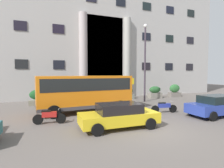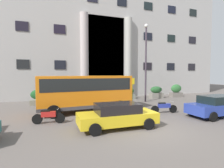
{
  "view_description": "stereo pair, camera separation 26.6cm",
  "coord_description": "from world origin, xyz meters",
  "px_view_note": "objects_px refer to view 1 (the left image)",
  "views": [
    {
      "loc": [
        -5.34,
        -8.01,
        3.0
      ],
      "look_at": [
        -0.17,
        5.56,
        2.15
      ],
      "focal_mm": 28.26,
      "sensor_mm": 36.0,
      "label": 1
    },
    {
      "loc": [
        -5.09,
        -8.1,
        3.0
      ],
      "look_at": [
        -0.17,
        5.56,
        2.15
      ],
      "focal_mm": 28.26,
      "sensor_mm": 36.0,
      "label": 2
    }
  ],
  "objects_px": {
    "hedge_planter_entrance_right": "(126,93)",
    "bus_stop_sign": "(132,88)",
    "orange_minibus": "(85,91)",
    "motorcycle_near_kerb": "(49,116)",
    "hedge_planter_far_west": "(99,95)",
    "hedge_planter_entrance_left": "(175,91)",
    "lamppost_plaza_centre": "(145,57)",
    "hedge_planter_west": "(155,92)",
    "hedge_planter_far_east": "(40,97)",
    "parked_compact_extra": "(119,115)",
    "motorcycle_far_end": "(164,107)",
    "parked_estate_mid": "(217,105)"
  },
  "relations": [
    {
      "from": "hedge_planter_entrance_left",
      "to": "motorcycle_near_kerb",
      "type": "xyz_separation_m",
      "value": [
        -15.52,
        -7.36,
        -0.33
      ]
    },
    {
      "from": "hedge_planter_entrance_left",
      "to": "parked_compact_extra",
      "type": "distance_m",
      "value": 15.23
    },
    {
      "from": "bus_stop_sign",
      "to": "hedge_planter_entrance_left",
      "type": "bearing_deg",
      "value": 21.6
    },
    {
      "from": "orange_minibus",
      "to": "hedge_planter_west",
      "type": "xyz_separation_m",
      "value": [
        9.66,
        4.7,
        -0.98
      ]
    },
    {
      "from": "parked_estate_mid",
      "to": "hedge_planter_far_west",
      "type": "bearing_deg",
      "value": 119.98
    },
    {
      "from": "lamppost_plaza_centre",
      "to": "orange_minibus",
      "type": "bearing_deg",
      "value": -158.11
    },
    {
      "from": "lamppost_plaza_centre",
      "to": "hedge_planter_entrance_right",
      "type": "bearing_deg",
      "value": 111.71
    },
    {
      "from": "orange_minibus",
      "to": "hedge_planter_far_east",
      "type": "relative_size",
      "value": 3.71
    },
    {
      "from": "hedge_planter_west",
      "to": "orange_minibus",
      "type": "bearing_deg",
      "value": -154.04
    },
    {
      "from": "bus_stop_sign",
      "to": "motorcycle_near_kerb",
      "type": "height_order",
      "value": "bus_stop_sign"
    },
    {
      "from": "parked_estate_mid",
      "to": "motorcycle_far_end",
      "type": "xyz_separation_m",
      "value": [
        -2.95,
        2.13,
        -0.29
      ]
    },
    {
      "from": "orange_minibus",
      "to": "hedge_planter_entrance_right",
      "type": "relative_size",
      "value": 4.11
    },
    {
      "from": "orange_minibus",
      "to": "hedge_planter_entrance_right",
      "type": "height_order",
      "value": "orange_minibus"
    },
    {
      "from": "hedge_planter_entrance_right",
      "to": "lamppost_plaza_centre",
      "type": "relative_size",
      "value": 0.22
    },
    {
      "from": "parked_compact_extra",
      "to": "lamppost_plaza_centre",
      "type": "height_order",
      "value": "lamppost_plaza_centre"
    },
    {
      "from": "hedge_planter_west",
      "to": "hedge_planter_far_east",
      "type": "height_order",
      "value": "hedge_planter_far_east"
    },
    {
      "from": "parked_estate_mid",
      "to": "motorcycle_far_end",
      "type": "height_order",
      "value": "parked_estate_mid"
    },
    {
      "from": "parked_compact_extra",
      "to": "motorcycle_far_end",
      "type": "relative_size",
      "value": 2.11
    },
    {
      "from": "hedge_planter_entrance_left",
      "to": "lamppost_plaza_centre",
      "type": "xyz_separation_m",
      "value": [
        -5.7,
        -2.01,
        3.96
      ]
    },
    {
      "from": "hedge_planter_far_west",
      "to": "hedge_planter_entrance_left",
      "type": "bearing_deg",
      "value": -1.27
    },
    {
      "from": "hedge_planter_far_east",
      "to": "motorcycle_far_end",
      "type": "height_order",
      "value": "hedge_planter_far_east"
    },
    {
      "from": "parked_estate_mid",
      "to": "motorcycle_near_kerb",
      "type": "xyz_separation_m",
      "value": [
        -11.2,
        2.12,
        -0.3
      ]
    },
    {
      "from": "hedge_planter_west",
      "to": "lamppost_plaza_centre",
      "type": "distance_m",
      "value": 5.16
    },
    {
      "from": "hedge_planter_far_west",
      "to": "motorcycle_near_kerb",
      "type": "distance_m",
      "value": 9.29
    },
    {
      "from": "orange_minibus",
      "to": "lamppost_plaza_centre",
      "type": "height_order",
      "value": "lamppost_plaza_centre"
    },
    {
      "from": "hedge_planter_far_west",
      "to": "bus_stop_sign",
      "type": "bearing_deg",
      "value": -54.83
    },
    {
      "from": "bus_stop_sign",
      "to": "hedge_planter_far_west",
      "type": "xyz_separation_m",
      "value": [
        -2.34,
        3.32,
        -1.0
      ]
    },
    {
      "from": "hedge_planter_entrance_left",
      "to": "hedge_planter_far_east",
      "type": "distance_m",
      "value": 16.18
    },
    {
      "from": "lamppost_plaza_centre",
      "to": "bus_stop_sign",
      "type": "bearing_deg",
      "value": -152.83
    },
    {
      "from": "hedge_planter_far_east",
      "to": "hedge_planter_far_west",
      "type": "bearing_deg",
      "value": 4.46
    },
    {
      "from": "hedge_planter_entrance_right",
      "to": "parked_compact_extra",
      "type": "bearing_deg",
      "value": -117.56
    },
    {
      "from": "hedge_planter_entrance_right",
      "to": "bus_stop_sign",
      "type": "bearing_deg",
      "value": -107.47
    },
    {
      "from": "hedge_planter_entrance_left",
      "to": "hedge_planter_far_east",
      "type": "relative_size",
      "value": 0.83
    },
    {
      "from": "orange_minibus",
      "to": "hedge_planter_far_east",
      "type": "distance_m",
      "value": 5.81
    },
    {
      "from": "hedge_planter_west",
      "to": "motorcycle_near_kerb",
      "type": "relative_size",
      "value": 0.86
    },
    {
      "from": "hedge_planter_far_west",
      "to": "orange_minibus",
      "type": "bearing_deg",
      "value": -117.22
    },
    {
      "from": "motorcycle_far_end",
      "to": "motorcycle_near_kerb",
      "type": "bearing_deg",
      "value": -170.61
    },
    {
      "from": "hedge_planter_entrance_left",
      "to": "motorcycle_far_end",
      "type": "bearing_deg",
      "value": -134.72
    },
    {
      "from": "hedge_planter_far_east",
      "to": "parked_estate_mid",
      "type": "height_order",
      "value": "hedge_planter_far_east"
    },
    {
      "from": "orange_minibus",
      "to": "hedge_planter_entrance_left",
      "type": "xyz_separation_m",
      "value": [
        12.76,
        4.85,
        -0.9
      ]
    },
    {
      "from": "hedge_planter_entrance_left",
      "to": "motorcycle_near_kerb",
      "type": "height_order",
      "value": "hedge_planter_entrance_left"
    },
    {
      "from": "orange_minibus",
      "to": "motorcycle_near_kerb",
      "type": "height_order",
      "value": "orange_minibus"
    },
    {
      "from": "orange_minibus",
      "to": "parked_compact_extra",
      "type": "distance_m",
      "value": 4.83
    },
    {
      "from": "hedge_planter_entrance_right",
      "to": "lamppost_plaza_centre",
      "type": "xyz_separation_m",
      "value": [
        0.99,
        -2.49,
        4.07
      ]
    },
    {
      "from": "parked_estate_mid",
      "to": "lamppost_plaza_centre",
      "type": "distance_m",
      "value": 8.58
    },
    {
      "from": "parked_compact_extra",
      "to": "motorcycle_far_end",
      "type": "height_order",
      "value": "parked_compact_extra"
    },
    {
      "from": "orange_minibus",
      "to": "parked_estate_mid",
      "type": "relative_size",
      "value": 1.63
    },
    {
      "from": "hedge_planter_far_east",
      "to": "motorcycle_far_end",
      "type": "bearing_deg",
      "value": -38.59
    },
    {
      "from": "hedge_planter_entrance_left",
      "to": "hedge_planter_far_west",
      "type": "bearing_deg",
      "value": 178.73
    },
    {
      "from": "bus_stop_sign",
      "to": "motorcycle_near_kerb",
      "type": "bearing_deg",
      "value": -151.06
    }
  ]
}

